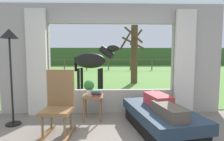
{
  "coord_description": "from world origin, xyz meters",
  "views": [
    {
      "loc": [
        -0.1,
        -1.89,
        1.37
      ],
      "look_at": [
        0.0,
        1.8,
        1.05
      ],
      "focal_mm": 28.1,
      "sensor_mm": 36.0,
      "label": 1
    }
  ],
  "objects_px": {
    "rocking_chair": "(59,103)",
    "book_stack": "(97,93)",
    "side_table": "(93,100)",
    "potted_plant": "(89,86)",
    "floor_lamp_left": "(10,48)",
    "recliner_sofa": "(160,119)",
    "reclining_person": "(161,103)",
    "pasture_tree": "(134,53)",
    "horse": "(92,61)"
  },
  "relations": [
    {
      "from": "rocking_chair",
      "to": "book_stack",
      "type": "distance_m",
      "value": 0.86
    },
    {
      "from": "book_stack",
      "to": "horse",
      "type": "distance_m",
      "value": 3.25
    },
    {
      "from": "reclining_person",
      "to": "rocking_chair",
      "type": "bearing_deg",
      "value": 169.54
    },
    {
      "from": "rocking_chair",
      "to": "side_table",
      "type": "height_order",
      "value": "rocking_chair"
    },
    {
      "from": "recliner_sofa",
      "to": "reclining_person",
      "type": "relative_size",
      "value": 1.28
    },
    {
      "from": "pasture_tree",
      "to": "potted_plant",
      "type": "bearing_deg",
      "value": -109.59
    },
    {
      "from": "reclining_person",
      "to": "potted_plant",
      "type": "xyz_separation_m",
      "value": [
        -1.35,
        0.71,
        0.18
      ]
    },
    {
      "from": "side_table",
      "to": "potted_plant",
      "type": "xyz_separation_m",
      "value": [
        -0.08,
        0.06,
        0.28
      ]
    },
    {
      "from": "side_table",
      "to": "pasture_tree",
      "type": "relative_size",
      "value": 0.19
    },
    {
      "from": "potted_plant",
      "to": "floor_lamp_left",
      "type": "bearing_deg",
      "value": -167.96
    },
    {
      "from": "potted_plant",
      "to": "floor_lamp_left",
      "type": "distance_m",
      "value": 1.71
    },
    {
      "from": "rocking_chair",
      "to": "book_stack",
      "type": "height_order",
      "value": "rocking_chair"
    },
    {
      "from": "reclining_person",
      "to": "pasture_tree",
      "type": "relative_size",
      "value": 0.52
    },
    {
      "from": "book_stack",
      "to": "pasture_tree",
      "type": "relative_size",
      "value": 0.08
    },
    {
      "from": "side_table",
      "to": "potted_plant",
      "type": "relative_size",
      "value": 1.63
    },
    {
      "from": "recliner_sofa",
      "to": "book_stack",
      "type": "xyz_separation_m",
      "value": [
        -1.18,
        0.55,
        0.36
      ]
    },
    {
      "from": "recliner_sofa",
      "to": "rocking_chair",
      "type": "height_order",
      "value": "rocking_chair"
    },
    {
      "from": "pasture_tree",
      "to": "rocking_chair",
      "type": "bearing_deg",
      "value": -111.32
    },
    {
      "from": "recliner_sofa",
      "to": "pasture_tree",
      "type": "bearing_deg",
      "value": 75.57
    },
    {
      "from": "recliner_sofa",
      "to": "reclining_person",
      "type": "bearing_deg",
      "value": -100.9
    },
    {
      "from": "rocking_chair",
      "to": "floor_lamp_left",
      "type": "bearing_deg",
      "value": 162.02
    },
    {
      "from": "recliner_sofa",
      "to": "reclining_person",
      "type": "distance_m",
      "value": 0.31
    },
    {
      "from": "side_table",
      "to": "book_stack",
      "type": "distance_m",
      "value": 0.19
    },
    {
      "from": "potted_plant",
      "to": "reclining_person",
      "type": "bearing_deg",
      "value": -27.97
    },
    {
      "from": "reclining_person",
      "to": "book_stack",
      "type": "height_order",
      "value": "book_stack"
    },
    {
      "from": "reclining_person",
      "to": "side_table",
      "type": "distance_m",
      "value": 1.43
    },
    {
      "from": "potted_plant",
      "to": "horse",
      "type": "relative_size",
      "value": 0.18
    },
    {
      "from": "rocking_chair",
      "to": "pasture_tree",
      "type": "bearing_deg",
      "value": 72.73
    },
    {
      "from": "recliner_sofa",
      "to": "horse",
      "type": "height_order",
      "value": "horse"
    },
    {
      "from": "pasture_tree",
      "to": "recliner_sofa",
      "type": "bearing_deg",
      "value": -93.53
    },
    {
      "from": "rocking_chair",
      "to": "floor_lamp_left",
      "type": "xyz_separation_m",
      "value": [
        -1.02,
        0.41,
        0.97
      ]
    },
    {
      "from": "floor_lamp_left",
      "to": "pasture_tree",
      "type": "distance_m",
      "value": 5.93
    },
    {
      "from": "recliner_sofa",
      "to": "side_table",
      "type": "distance_m",
      "value": 1.42
    },
    {
      "from": "recliner_sofa",
      "to": "horse",
      "type": "relative_size",
      "value": 1.01
    },
    {
      "from": "recliner_sofa",
      "to": "side_table",
      "type": "height_order",
      "value": "side_table"
    },
    {
      "from": "potted_plant",
      "to": "pasture_tree",
      "type": "xyz_separation_m",
      "value": [
        1.68,
        4.71,
        0.79
      ]
    },
    {
      "from": "recliner_sofa",
      "to": "horse",
      "type": "xyz_separation_m",
      "value": [
        -1.55,
        3.72,
        0.94
      ]
    },
    {
      "from": "potted_plant",
      "to": "book_stack",
      "type": "distance_m",
      "value": 0.24
    },
    {
      "from": "recliner_sofa",
      "to": "pasture_tree",
      "type": "height_order",
      "value": "pasture_tree"
    },
    {
      "from": "reclining_person",
      "to": "book_stack",
      "type": "bearing_deg",
      "value": 142.32
    },
    {
      "from": "floor_lamp_left",
      "to": "rocking_chair",
      "type": "bearing_deg",
      "value": -22.04
    },
    {
      "from": "side_table",
      "to": "horse",
      "type": "relative_size",
      "value": 0.29
    },
    {
      "from": "book_stack",
      "to": "pasture_tree",
      "type": "xyz_separation_m",
      "value": [
        1.51,
        4.83,
        0.91
      ]
    },
    {
      "from": "side_table",
      "to": "pasture_tree",
      "type": "xyz_separation_m",
      "value": [
        1.6,
        4.77,
        1.07
      ]
    },
    {
      "from": "floor_lamp_left",
      "to": "pasture_tree",
      "type": "height_order",
      "value": "pasture_tree"
    },
    {
      "from": "pasture_tree",
      "to": "horse",
      "type": "bearing_deg",
      "value": -138.62
    },
    {
      "from": "horse",
      "to": "pasture_tree",
      "type": "height_order",
      "value": "pasture_tree"
    },
    {
      "from": "floor_lamp_left",
      "to": "horse",
      "type": "xyz_separation_m",
      "value": [
        1.27,
        3.37,
        -0.36
      ]
    },
    {
      "from": "book_stack",
      "to": "recliner_sofa",
      "type": "bearing_deg",
      "value": -24.84
    },
    {
      "from": "rocking_chair",
      "to": "horse",
      "type": "height_order",
      "value": "horse"
    }
  ]
}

